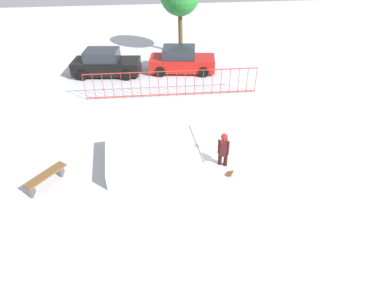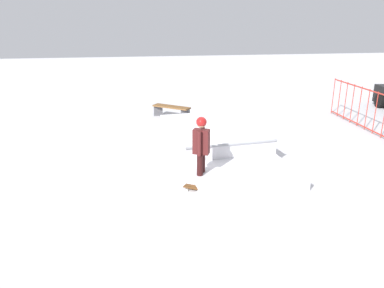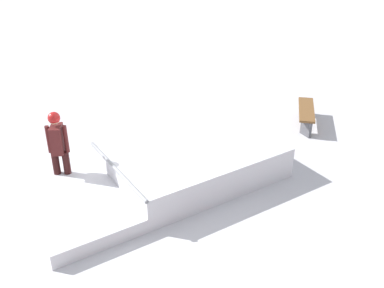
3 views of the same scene
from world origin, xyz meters
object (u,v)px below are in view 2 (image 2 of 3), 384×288
object	(u,v)px
skate_ramp	(216,143)
skater	(201,146)
skateboard	(200,189)
park_bench	(171,109)

from	to	relation	value
skate_ramp	skater	bearing A→B (deg)	-27.65
skate_ramp	skater	size ratio (longest dim) A/B	3.27
skateboard	park_bench	distance (m)	6.95
skater	park_bench	size ratio (longest dim) A/B	1.14
skate_ramp	park_bench	size ratio (longest dim) A/B	3.74
skate_ramp	park_bench	bearing A→B (deg)	-174.24
skater	skateboard	bearing A→B (deg)	100.34
park_bench	skater	bearing A→B (deg)	0.27
skater	park_bench	distance (m)	6.60
skateboard	park_bench	world-z (taller)	park_bench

